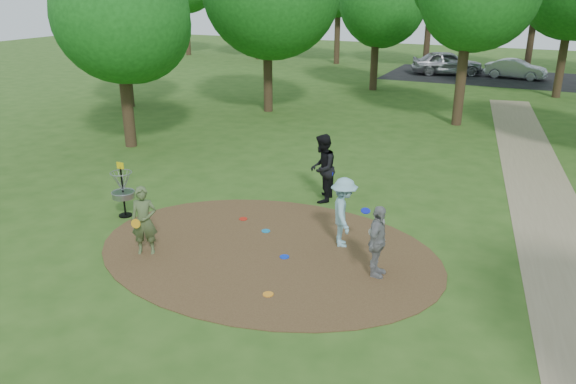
% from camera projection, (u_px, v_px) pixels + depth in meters
% --- Properties ---
extents(ground, '(100.00, 100.00, 0.00)m').
position_uv_depth(ground, '(267.00, 251.00, 13.37)').
color(ground, '#2D5119').
rests_on(ground, ground).
extents(dirt_clearing, '(8.40, 8.40, 0.02)m').
position_uv_depth(dirt_clearing, '(267.00, 251.00, 13.37)').
color(dirt_clearing, '#47301C').
rests_on(dirt_clearing, ground).
extents(footpath, '(7.55, 39.89, 0.01)m').
position_uv_depth(footpath, '(567.00, 269.00, 12.51)').
color(footpath, '#8C7A5B').
rests_on(footpath, ground).
extents(parking_lot, '(14.00, 8.00, 0.01)m').
position_uv_depth(parking_lot, '(492.00, 77.00, 38.10)').
color(parking_lot, black).
rests_on(parking_lot, ground).
extents(player_observer_with_disc, '(0.72, 0.65, 1.66)m').
position_uv_depth(player_observer_with_disc, '(144.00, 221.00, 12.98)').
color(player_observer_with_disc, '#4D6037').
rests_on(player_observer_with_disc, ground).
extents(player_throwing_with_disc, '(1.21, 1.28, 1.72)m').
position_uv_depth(player_throwing_with_disc, '(344.00, 213.00, 13.38)').
color(player_throwing_with_disc, '#8BC1D0').
rests_on(player_throwing_with_disc, ground).
extents(player_walking_with_disc, '(0.88, 1.06, 2.00)m').
position_uv_depth(player_walking_with_disc, '(322.00, 168.00, 16.13)').
color(player_walking_with_disc, black).
rests_on(player_walking_with_disc, ground).
extents(player_waiting_with_disc, '(0.40, 0.96, 1.63)m').
position_uv_depth(player_waiting_with_disc, '(377.00, 242.00, 11.97)').
color(player_waiting_with_disc, gray).
rests_on(player_waiting_with_disc, ground).
extents(disc_ground_cyan, '(0.22, 0.22, 0.02)m').
position_uv_depth(disc_ground_cyan, '(266.00, 231.00, 14.39)').
color(disc_ground_cyan, '#167CB5').
rests_on(disc_ground_cyan, dirt_clearing).
extents(disc_ground_blue, '(0.22, 0.22, 0.02)m').
position_uv_depth(disc_ground_blue, '(284.00, 257.00, 13.03)').
color(disc_ground_blue, '#0D31DE').
rests_on(disc_ground_blue, dirt_clearing).
extents(disc_ground_red, '(0.22, 0.22, 0.02)m').
position_uv_depth(disc_ground_red, '(243.00, 219.00, 15.13)').
color(disc_ground_red, red).
rests_on(disc_ground_red, dirt_clearing).
extents(car_left, '(5.13, 3.35, 1.63)m').
position_uv_depth(car_left, '(447.00, 63.00, 38.92)').
color(car_left, '#95959C').
rests_on(car_left, ground).
extents(car_right, '(4.01, 1.89, 1.27)m').
position_uv_depth(car_right, '(516.00, 69.00, 37.33)').
color(car_right, '#9FA1A6').
rests_on(car_right, ground).
extents(disc_ground_orange, '(0.22, 0.22, 0.02)m').
position_uv_depth(disc_ground_orange, '(268.00, 294.00, 11.46)').
color(disc_ground_orange, orange).
rests_on(disc_ground_orange, dirt_clearing).
extents(disc_golf_basket, '(0.63, 0.63, 1.54)m').
position_uv_depth(disc_golf_basket, '(122.00, 186.00, 15.09)').
color(disc_golf_basket, black).
rests_on(disc_golf_basket, ground).
extents(tree_ring, '(37.38, 45.55, 9.45)m').
position_uv_depth(tree_ring, '(447.00, 5.00, 20.30)').
color(tree_ring, '#332316').
rests_on(tree_ring, ground).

